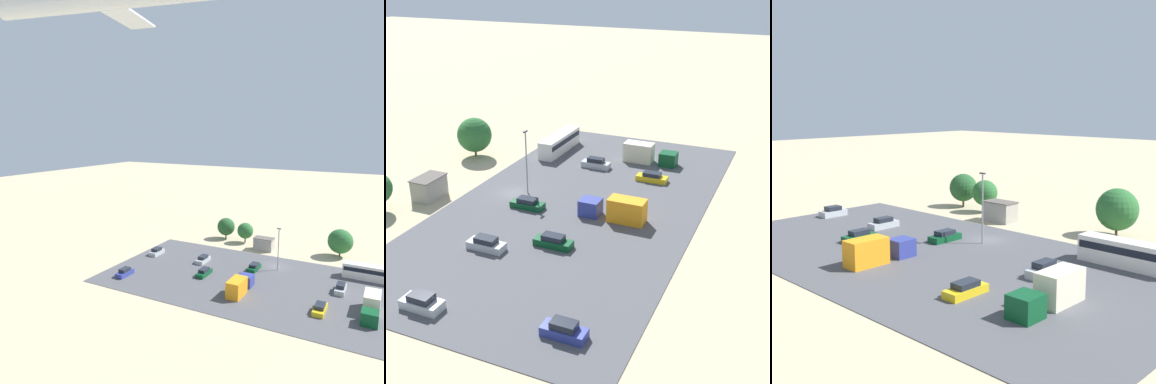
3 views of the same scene
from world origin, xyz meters
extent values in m
plane|color=tan|center=(0.00, 0.00, 0.00)|extent=(400.00, 400.00, 0.00)
cube|color=#4C4C51|center=(0.00, 10.39, 0.04)|extent=(63.73, 33.04, 0.08)
cube|color=#9E998E|center=(6.17, -9.98, 1.53)|extent=(4.70, 2.89, 3.07)
cube|color=#59514C|center=(6.17, -9.98, 3.13)|extent=(4.94, 3.13, 0.12)
cube|color=silver|center=(-19.54, -1.81, 1.59)|extent=(11.70, 2.56, 3.02)
cube|color=black|center=(-19.54, -1.81, 2.13)|extent=(11.24, 2.60, 0.85)
cube|color=#ADB2B7|center=(15.56, 5.48, 0.53)|extent=(1.79, 4.57, 0.90)
cube|color=#1E232D|center=(15.56, 5.48, 1.31)|extent=(1.51, 2.56, 0.66)
cube|color=#ADB2B7|center=(-14.46, 7.15, 0.56)|extent=(1.70, 4.66, 0.95)
cube|color=#1E232D|center=(-14.46, 7.15, 1.38)|extent=(1.43, 2.61, 0.70)
cube|color=#ADB2B7|center=(27.99, 6.16, 0.55)|extent=(1.95, 4.21, 0.95)
cube|color=#1E232D|center=(27.99, 6.16, 1.38)|extent=(1.64, 2.36, 0.70)
cube|color=gold|center=(-12.51, 17.19, 0.49)|extent=(1.83, 4.71, 0.82)
cube|color=#1E232D|center=(-12.51, 17.19, 1.20)|extent=(1.54, 2.63, 0.60)
cube|color=#0C4723|center=(3.62, 4.42, 0.50)|extent=(1.83, 4.64, 0.83)
cube|color=#1E232D|center=(3.62, 4.42, 1.22)|extent=(1.53, 2.60, 0.61)
cube|color=navy|center=(26.26, 20.56, 0.55)|extent=(1.73, 4.24, 0.94)
cube|color=#1E232D|center=(26.26, 20.56, 1.36)|extent=(1.45, 2.38, 0.69)
cube|color=#0C4723|center=(11.81, 12.37, 0.51)|extent=(1.71, 4.67, 0.87)
cube|color=#1E232D|center=(11.81, 12.37, 1.27)|extent=(1.44, 2.61, 0.64)
cube|color=#0C4723|center=(-20.09, 17.69, 1.19)|extent=(2.55, 2.69, 2.22)
cube|color=beige|center=(-20.09, 12.61, 1.67)|extent=(2.55, 4.78, 3.18)
cube|color=navy|center=(2.13, 13.09, 1.17)|extent=(2.48, 2.68, 2.18)
cube|color=orange|center=(2.13, 18.16, 1.64)|extent=(2.48, 4.77, 3.12)
cylinder|color=brown|center=(12.54, -13.48, 0.87)|extent=(0.36, 0.36, 1.75)
sphere|color=#28602D|center=(12.54, -13.48, 3.35)|extent=(4.29, 4.29, 4.29)
cylinder|color=brown|center=(18.67, -14.60, 0.80)|extent=(0.36, 0.36, 1.60)
sphere|color=#235128|center=(18.67, -14.60, 3.44)|extent=(4.90, 4.90, 4.90)
cylinder|color=brown|center=(-11.44, -14.02, 0.80)|extent=(0.36, 0.36, 1.61)
sphere|color=#28602D|center=(-11.44, -14.02, 3.80)|extent=(5.86, 5.86, 5.86)
cylinder|color=gray|center=(-0.88, 1.96, 4.63)|extent=(0.20, 0.20, 9.09)
cube|color=#4C4C51|center=(-0.88, 1.96, 9.35)|extent=(0.90, 0.28, 0.20)
cube|color=silver|center=(19.17, 32.88, 49.48)|extent=(11.64, 32.22, 0.36)
cube|color=silver|center=(33.71, 36.05, 50.33)|extent=(4.84, 11.61, 0.24)
camera|label=1|loc=(-21.98, 78.86, 30.45)|focal=35.00mm
camera|label=2|loc=(61.32, 37.39, 31.22)|focal=50.00mm
camera|label=3|loc=(-46.37, 52.38, 18.35)|focal=50.00mm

